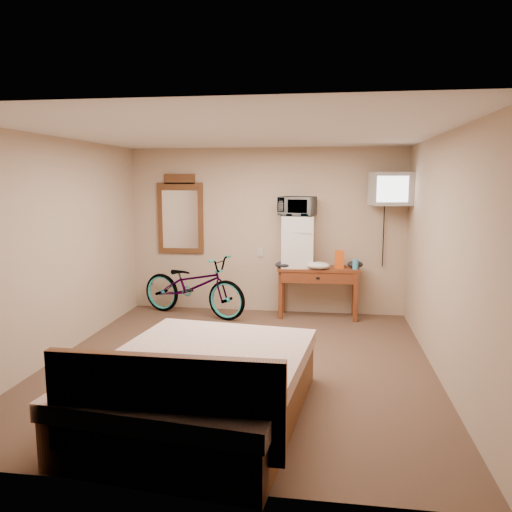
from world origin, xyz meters
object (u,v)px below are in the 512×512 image
blue_cup (355,264)px  bicycle (193,285)px  mini_fridge (297,241)px  microwave (297,206)px  desk (318,277)px  crt_television (391,189)px  wall_mirror (180,215)px  bed (199,388)px

blue_cup → bicycle: bicycle is taller
mini_fridge → microwave: microwave is taller
desk → crt_television: bearing=0.9°
blue_cup → wall_mirror: wall_mirror is taller
blue_cup → mini_fridge: bearing=172.8°
desk → bed: bearing=-105.1°
blue_cup → bed: bearing=-113.4°
bed → bicycle: bearing=106.1°
desk → microwave: microwave is taller
desk → bed: size_ratio=0.51×
bicycle → desk: bearing=-67.7°
wall_mirror → bed: 4.02m
desk → bicycle: bearing=-175.6°
microwave → bicycle: bearing=-159.0°
mini_fridge → wall_mirror: size_ratio=0.62×
desk → bed: (-0.91, -3.37, -0.32)m
desk → mini_fridge: size_ratio=1.58×
desk → crt_television: 1.62m
mini_fridge → crt_television: bearing=-2.1°
crt_television → wall_mirror: 3.17m
mini_fridge → bed: mini_fridge is taller
microwave → wall_mirror: 1.84m
blue_cup → bed: size_ratio=0.06×
wall_mirror → bicycle: (0.30, -0.41, -1.02)m
desk → blue_cup: 0.57m
mini_fridge → bicycle: size_ratio=0.43×
crt_television → bicycle: bearing=-176.8°
desk → bicycle: 1.86m
mini_fridge → crt_television: 1.52m
mini_fridge → blue_cup: size_ratio=5.14×
bicycle → bed: 3.37m
mini_fridge → wall_mirror: 1.87m
crt_television → desk: bearing=-179.1°
desk → wall_mirror: (-2.15, 0.27, 0.87)m
microwave → crt_television: 1.34m
desk → crt_television: (0.99, 0.02, 1.28)m
mini_fridge → wall_mirror: bearing=173.6°
mini_fridge → bed: 3.58m
wall_mirror → crt_television: bearing=-4.6°
wall_mirror → bed: (1.24, -3.64, -1.19)m
wall_mirror → desk: bearing=-7.1°
blue_cup → crt_television: 1.17m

